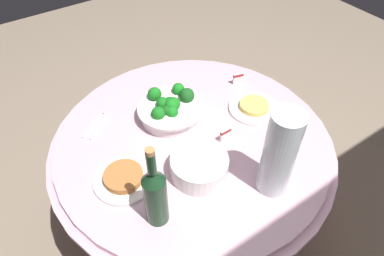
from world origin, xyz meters
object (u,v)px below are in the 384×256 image
object	(u,v)px
food_plate_peanuts	(124,178)
label_placard_rear	(238,78)
serving_tongs	(96,124)
broccoli_bowl	(171,109)
plate_stack	(199,166)
wine_bottle	(155,195)
food_plate_noodles	(254,107)
label_placard_mid	(226,134)
decorative_fruit_vase	(279,156)
label_placard_front	(293,128)

from	to	relation	value
food_plate_peanuts	label_placard_rear	xyz separation A→B (m)	(-0.71, -0.21, 0.02)
serving_tongs	food_plate_peanuts	distance (m)	0.33
broccoli_bowl	plate_stack	distance (m)	0.33
label_placard_rear	wine_bottle	bearing A→B (deg)	31.08
wine_bottle	serving_tongs	size ratio (longest dim) A/B	2.22
broccoli_bowl	food_plate_noodles	world-z (taller)	broccoli_bowl
broccoli_bowl	serving_tongs	distance (m)	0.32
broccoli_bowl	label_placard_rear	bearing A→B (deg)	-176.86
broccoli_bowl	wine_bottle	bearing A→B (deg)	53.07
plate_stack	wine_bottle	bearing A→B (deg)	18.41
wine_bottle	label_placard_mid	bearing A→B (deg)	-159.20
decorative_fruit_vase	food_plate_noodles	distance (m)	0.43
decorative_fruit_vase	food_plate_noodles	world-z (taller)	decorative_fruit_vase
wine_bottle	label_placard_rear	distance (m)	0.80
label_placard_front	label_placard_rear	bearing A→B (deg)	-94.64
wine_bottle	label_placard_rear	world-z (taller)	wine_bottle
serving_tongs	food_plate_peanuts	bearing A→B (deg)	84.08
decorative_fruit_vase	food_plate_peanuts	bearing A→B (deg)	-36.49
plate_stack	label_placard_front	xyz separation A→B (m)	(-0.43, 0.05, -0.01)
plate_stack	label_placard_mid	world-z (taller)	plate_stack
decorative_fruit_vase	serving_tongs	world-z (taller)	decorative_fruit_vase
plate_stack	serving_tongs	world-z (taller)	plate_stack
wine_bottle	label_placard_mid	distance (m)	0.44
label_placard_mid	label_placard_rear	world-z (taller)	same
label_placard_mid	broccoli_bowl	bearing A→B (deg)	-65.14
food_plate_noodles	label_placard_front	xyz separation A→B (m)	(-0.03, 0.20, 0.02)
broccoli_bowl	food_plate_peanuts	bearing A→B (deg)	31.07
wine_bottle	serving_tongs	bearing A→B (deg)	-90.89
plate_stack	label_placard_rear	distance (m)	0.57
label_placard_mid	label_placard_front	bearing A→B (deg)	152.68
decorative_fruit_vase	food_plate_noodles	size ratio (longest dim) A/B	1.55
label_placard_mid	wine_bottle	bearing A→B (deg)	20.80
wine_bottle	decorative_fruit_vase	bearing A→B (deg)	163.71
wine_bottle	food_plate_noodles	bearing A→B (deg)	-160.02
plate_stack	label_placard_rear	world-z (taller)	plate_stack
wine_bottle	food_plate_peanuts	world-z (taller)	wine_bottle
decorative_fruit_vase	label_placard_rear	bearing A→B (deg)	-118.18
broccoli_bowl	label_placard_mid	world-z (taller)	broccoli_bowl
food_plate_noodles	plate_stack	bearing A→B (deg)	20.82
plate_stack	label_placard_rear	xyz separation A→B (m)	(-0.46, -0.34, -0.01)
food_plate_noodles	food_plate_peanuts	bearing A→B (deg)	2.44
serving_tongs	label_placard_mid	bearing A→B (deg)	136.58
food_plate_peanuts	label_placard_mid	world-z (taller)	label_placard_mid
label_placard_front	food_plate_noodles	bearing A→B (deg)	-81.19
plate_stack	serving_tongs	xyz separation A→B (m)	(0.21, -0.45, -0.04)
plate_stack	label_placard_mid	xyz separation A→B (m)	(-0.18, -0.08, -0.01)
food_plate_peanuts	plate_stack	bearing A→B (deg)	152.75
decorative_fruit_vase	label_placard_front	size ratio (longest dim) A/B	6.18
label_placard_mid	food_plate_noodles	bearing A→B (deg)	-161.57
broccoli_bowl	label_placard_front	distance (m)	0.51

